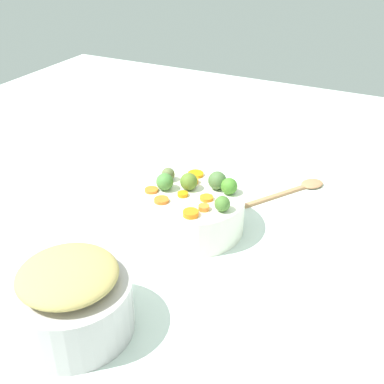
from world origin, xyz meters
TOP-DOWN VIEW (x-y plane):
  - tabletop at (0.00, 0.00)m, footprint 2.40×2.40m
  - serving_bowl_carrots at (0.01, -0.04)m, footprint 0.25×0.25m
  - metal_pot at (-0.38, 0.00)m, footprint 0.22×0.22m
  - stuffing_mound at (-0.38, 0.00)m, footprint 0.18×0.18m
  - carrot_slice_0 at (0.07, -0.02)m, footprint 0.03×0.03m
  - carrot_slice_1 at (-0.04, 0.01)m, footprint 0.04×0.04m
  - carrot_slice_2 at (-0.07, -0.08)m, footprint 0.04×0.04m
  - carrot_slice_3 at (0.10, -0.01)m, footprint 0.05×0.05m
  - carrot_slice_4 at (0.01, -0.08)m, footprint 0.03×0.03m
  - carrot_slice_5 at (-0.03, -0.09)m, footprint 0.03×0.03m
  - carrot_slice_6 at (-0.01, 0.05)m, footprint 0.04×0.04m
  - carrot_slice_7 at (0.00, -0.03)m, footprint 0.03×0.03m
  - brussels_sprout_0 at (0.06, -0.12)m, footprint 0.04×0.04m
  - brussels_sprout_1 at (-0.02, -0.13)m, footprint 0.04×0.04m
  - brussels_sprout_2 at (0.07, -0.08)m, footprint 0.04×0.04m
  - brussels_sprout_3 at (0.01, 0.03)m, footprint 0.04×0.04m
  - brussels_sprout_4 at (0.05, 0.04)m, footprint 0.03×0.03m
  - brussels_sprout_5 at (0.03, -0.02)m, footprint 0.04×0.04m
  - wooden_spoon at (0.31, -0.22)m, footprint 0.24×0.17m

SIDE VIEW (x-z plane):
  - tabletop at x=0.00m, z-range 0.00..0.02m
  - wooden_spoon at x=0.31m, z-range 0.02..0.03m
  - serving_bowl_carrots at x=0.01m, z-range 0.02..0.11m
  - metal_pot at x=-0.38m, z-range 0.02..0.12m
  - carrot_slice_6 at x=-0.01m, z-range 0.11..0.12m
  - carrot_slice_3 at x=0.10m, z-range 0.11..0.12m
  - carrot_slice_4 at x=0.01m, z-range 0.11..0.12m
  - carrot_slice_1 at x=-0.04m, z-range 0.11..0.12m
  - carrot_slice_7 at x=0.00m, z-range 0.11..0.12m
  - carrot_slice_5 at x=-0.03m, z-range 0.11..0.12m
  - carrot_slice_2 at x=-0.07m, z-range 0.11..0.12m
  - carrot_slice_0 at x=0.07m, z-range 0.11..0.12m
  - brussels_sprout_4 at x=0.05m, z-range 0.11..0.14m
  - brussels_sprout_1 at x=-0.02m, z-range 0.11..0.15m
  - brussels_sprout_0 at x=0.06m, z-range 0.11..0.15m
  - brussels_sprout_3 at x=0.01m, z-range 0.11..0.15m
  - brussels_sprout_5 at x=0.03m, z-range 0.11..0.15m
  - brussels_sprout_2 at x=0.07m, z-range 0.11..0.15m
  - stuffing_mound at x=-0.38m, z-range 0.12..0.17m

